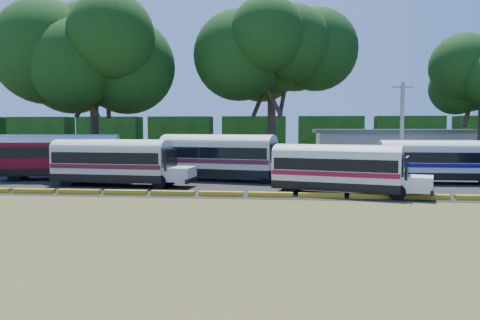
# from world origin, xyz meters

# --- Properties ---
(ground) EXTENTS (160.00, 160.00, 0.00)m
(ground) POSITION_xyz_m (0.00, 0.00, 0.00)
(ground) COLOR #3D501A
(ground) RESTS_ON ground
(asphalt_strip) EXTENTS (64.00, 24.00, 0.02)m
(asphalt_strip) POSITION_xyz_m (1.00, 12.00, 0.01)
(asphalt_strip) COLOR black
(asphalt_strip) RESTS_ON ground
(curb) EXTENTS (53.70, 0.45, 0.30)m
(curb) POSITION_xyz_m (-0.00, 1.00, 0.15)
(curb) COLOR gold
(curb) RESTS_ON ground
(terminal_building) EXTENTS (19.00, 9.00, 4.00)m
(terminal_building) POSITION_xyz_m (18.00, 30.00, 2.03)
(terminal_building) COLOR silver
(terminal_building) RESTS_ON ground
(treeline_backdrop) EXTENTS (130.00, 4.00, 6.00)m
(treeline_backdrop) POSITION_xyz_m (0.00, 48.00, 3.00)
(treeline_backdrop) COLOR black
(treeline_backdrop) RESTS_ON ground
(bus_red) EXTENTS (11.41, 5.41, 3.64)m
(bus_red) POSITION_xyz_m (-12.50, 9.07, 2.09)
(bus_red) COLOR black
(bus_red) RESTS_ON ground
(bus_cream_west) EXTENTS (10.35, 3.38, 3.34)m
(bus_cream_west) POSITION_xyz_m (-6.78, 5.23, 1.89)
(bus_cream_west) COLOR black
(bus_cream_west) RESTS_ON ground
(bus_cream_east) EXTENTS (11.40, 5.02, 3.64)m
(bus_cream_east) POSITION_xyz_m (0.27, 9.43, 2.06)
(bus_cream_east) COLOR black
(bus_cream_east) RESTS_ON ground
(bus_white_red) EXTENTS (9.78, 4.94, 3.13)m
(bus_white_red) POSITION_xyz_m (8.74, 2.42, 1.77)
(bus_white_red) COLOR black
(bus_white_red) RESTS_ON ground
(bus_white_blue) EXTENTS (9.88, 2.58, 3.24)m
(bus_white_blue) POSITION_xyz_m (16.62, 9.24, 1.83)
(bus_white_blue) COLOR black
(bus_white_blue) RESTS_ON ground
(tree_west) EXTENTS (12.87, 12.87, 16.22)m
(tree_west) POSITION_xyz_m (-13.10, 16.52, 11.47)
(tree_west) COLOR #332619
(tree_west) RESTS_ON ground
(tree_center) EXTENTS (11.34, 11.34, 15.99)m
(tree_center) POSITION_xyz_m (3.79, 20.40, 11.79)
(tree_center) COLOR #332619
(tree_center) RESTS_ON ground
(utility_pole) EXTENTS (1.60, 0.30, 7.76)m
(utility_pole) POSITION_xyz_m (14.47, 11.34, 3.99)
(utility_pole) COLOR gray
(utility_pole) RESTS_ON ground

